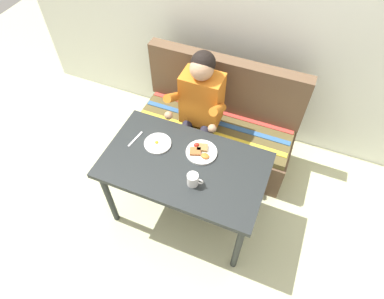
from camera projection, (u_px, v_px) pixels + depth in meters
The scene contains 9 objects.
ground_plane at pixel (186, 211), 2.93m from camera, with size 8.00×8.00×0.00m, color beige.
back_wall at pixel (244, 6), 2.65m from camera, with size 4.40×0.10×2.60m, color silver.
table at pixel (184, 170), 2.42m from camera, with size 1.20×0.70×0.73m.
couch at pixel (216, 129), 3.11m from camera, with size 1.44×0.56×1.00m.
person at pixel (199, 106), 2.72m from camera, with size 0.45×0.61×1.21m.
plate_breakfast at pixel (201, 152), 2.41m from camera, with size 0.23×0.23×0.05m.
plate_eggs at pixel (158, 143), 2.46m from camera, with size 0.21×0.21×0.04m.
coffee_mug at pixel (193, 179), 2.21m from camera, with size 0.12×0.08×0.10m.
fork at pixel (135, 139), 2.50m from camera, with size 0.01×0.17×0.01m, color silver.
Camera 1 is at (0.58, -1.27, 2.63)m, focal length 30.45 mm.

